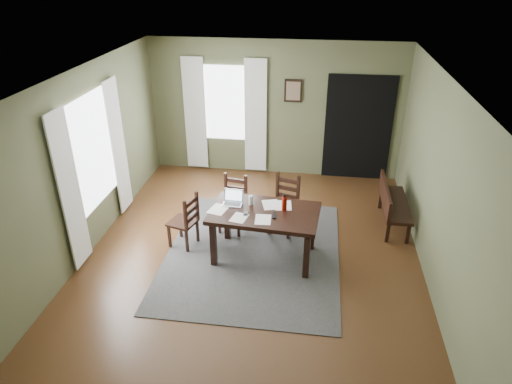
# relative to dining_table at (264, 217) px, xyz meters

# --- Properties ---
(ground) EXTENTS (5.00, 6.00, 0.01)m
(ground) POSITION_rel_dining_table_xyz_m (-0.18, 0.07, -0.70)
(ground) COLOR #492C16
(room_shell) EXTENTS (5.02, 6.02, 2.71)m
(room_shell) POSITION_rel_dining_table_xyz_m (-0.18, 0.07, 1.11)
(room_shell) COLOR #535839
(room_shell) RESTS_ON ground
(rug) EXTENTS (2.60, 3.20, 0.01)m
(rug) POSITION_rel_dining_table_xyz_m (-0.18, 0.07, -0.69)
(rug) COLOR #3C3C3C
(rug) RESTS_ON ground
(dining_table) EXTENTS (1.63, 1.06, 0.78)m
(dining_table) POSITION_rel_dining_table_xyz_m (0.00, 0.00, 0.00)
(dining_table) COLOR black
(dining_table) RESTS_ON rug
(chair_end) EXTENTS (0.48, 0.48, 0.89)m
(chair_end) POSITION_rel_dining_table_xyz_m (-1.24, 0.13, -0.25)
(chair_end) COLOR black
(chair_end) RESTS_ON rug
(chair_back_left) EXTENTS (0.47, 0.47, 0.93)m
(chair_back_left) POSITION_rel_dining_table_xyz_m (-0.60, 0.73, -0.24)
(chair_back_left) COLOR black
(chair_back_left) RESTS_ON rug
(chair_back_right) EXTENTS (0.52, 0.52, 0.96)m
(chair_back_right) POSITION_rel_dining_table_xyz_m (0.23, 0.80, -0.22)
(chair_back_right) COLOR black
(chair_back_right) RESTS_ON rug
(bench) EXTENTS (0.41, 1.29, 0.73)m
(bench) POSITION_rel_dining_table_xyz_m (1.98, 1.23, -0.26)
(bench) COLOR black
(bench) RESTS_ON ground
(laptop) EXTENTS (0.30, 0.24, 0.20)m
(laptop) POSITION_rel_dining_table_xyz_m (-0.49, 0.18, 0.15)
(laptop) COLOR #B7B7BC
(laptop) RESTS_ON dining_table
(computer_mouse) EXTENTS (0.06, 0.09, 0.03)m
(computer_mouse) POSITION_rel_dining_table_xyz_m (-0.25, -0.12, 0.11)
(computer_mouse) COLOR #3F3F42
(computer_mouse) RESTS_ON dining_table
(tv_remote) EXTENTS (0.06, 0.17, 0.02)m
(tv_remote) POSITION_rel_dining_table_xyz_m (0.15, -0.11, 0.11)
(tv_remote) COLOR black
(tv_remote) RESTS_ON dining_table
(drinking_glass) EXTENTS (0.09, 0.09, 0.15)m
(drinking_glass) POSITION_rel_dining_table_xyz_m (-0.23, 0.17, 0.17)
(drinking_glass) COLOR silver
(drinking_glass) RESTS_ON dining_table
(water_bottle) EXTENTS (0.08, 0.08, 0.25)m
(water_bottle) POSITION_rel_dining_table_xyz_m (0.28, 0.07, 0.21)
(water_bottle) COLOR #9E1A0C
(water_bottle) RESTS_ON dining_table
(paper_a) EXTENTS (0.31, 0.36, 0.00)m
(paper_a) POSITION_rel_dining_table_xyz_m (-0.67, -0.04, 0.10)
(paper_a) COLOR white
(paper_a) RESTS_ON dining_table
(paper_b) EXTENTS (0.24, 0.30, 0.00)m
(paper_b) POSITION_rel_dining_table_xyz_m (0.01, -0.23, 0.10)
(paper_b) COLOR white
(paper_b) RESTS_ON dining_table
(paper_c) EXTENTS (0.31, 0.36, 0.00)m
(paper_c) POSITION_rel_dining_table_xyz_m (0.07, 0.20, 0.10)
(paper_c) COLOR white
(paper_c) RESTS_ON dining_table
(paper_d) EXTENTS (0.27, 0.33, 0.00)m
(paper_d) POSITION_rel_dining_table_xyz_m (0.25, 0.21, 0.10)
(paper_d) COLOR white
(paper_d) RESTS_ON dining_table
(paper_e) EXTENTS (0.27, 0.31, 0.00)m
(paper_e) POSITION_rel_dining_table_xyz_m (-0.33, -0.23, 0.10)
(paper_e) COLOR white
(paper_e) RESTS_ON dining_table
(window_left) EXTENTS (0.01, 1.30, 1.70)m
(window_left) POSITION_rel_dining_table_xyz_m (-2.65, 0.27, 0.76)
(window_left) COLOR white
(window_left) RESTS_ON ground
(window_back) EXTENTS (1.00, 0.01, 1.50)m
(window_back) POSITION_rel_dining_table_xyz_m (-1.18, 3.04, 0.76)
(window_back) COLOR white
(window_back) RESTS_ON ground
(curtain_left_near) EXTENTS (0.03, 0.48, 2.30)m
(curtain_left_near) POSITION_rel_dining_table_xyz_m (-2.62, -0.55, 0.51)
(curtain_left_near) COLOR silver
(curtain_left_near) RESTS_ON ground
(curtain_left_far) EXTENTS (0.03, 0.48, 2.30)m
(curtain_left_far) POSITION_rel_dining_table_xyz_m (-2.62, 1.09, 0.51)
(curtain_left_far) COLOR silver
(curtain_left_far) RESTS_ON ground
(curtain_back_left) EXTENTS (0.44, 0.03, 2.30)m
(curtain_back_left) POSITION_rel_dining_table_xyz_m (-1.80, 3.01, 0.51)
(curtain_back_left) COLOR silver
(curtain_back_left) RESTS_ON ground
(curtain_back_right) EXTENTS (0.44, 0.03, 2.30)m
(curtain_back_right) POSITION_rel_dining_table_xyz_m (-0.56, 3.01, 0.51)
(curtain_back_right) COLOR silver
(curtain_back_right) RESTS_ON ground
(framed_picture) EXTENTS (0.34, 0.03, 0.44)m
(framed_picture) POSITION_rel_dining_table_xyz_m (0.17, 3.04, 1.06)
(framed_picture) COLOR black
(framed_picture) RESTS_ON ground
(doorway_back) EXTENTS (1.30, 0.03, 2.10)m
(doorway_back) POSITION_rel_dining_table_xyz_m (1.47, 3.04, 0.36)
(doorway_back) COLOR black
(doorway_back) RESTS_ON ground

